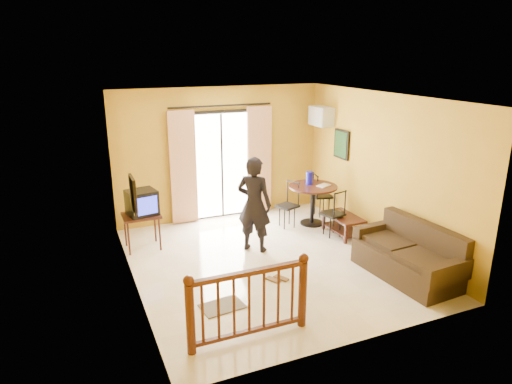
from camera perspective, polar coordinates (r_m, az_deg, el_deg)
name	(u,v)px	position (r m, az deg, el deg)	size (l,w,h in m)	color
ground	(269,262)	(7.98, 1.66, -8.69)	(5.00, 5.00, 0.00)	beige
room_shell	(270,166)	(7.39, 1.78, 3.27)	(5.00, 5.00, 5.00)	white
balcony_door	(222,164)	(9.71, -4.28, 3.48)	(2.25, 0.14, 2.46)	black
tv_table	(141,219)	(8.53, -14.14, -3.23)	(0.66, 0.55, 0.66)	black
television	(142,202)	(8.44, -14.08, -1.28)	(0.57, 0.54, 0.45)	black
picture_left	(133,195)	(6.65, -15.10, -0.32)	(0.05, 0.42, 0.52)	black
dining_table	(313,194)	(9.50, 7.10, -0.19)	(1.00, 1.00, 0.83)	black
water_jug	(309,178)	(9.50, 6.70, 1.74)	(0.15, 0.15, 0.27)	#1613B2
serving_tray	(324,185)	(9.46, 8.45, 0.82)	(0.28, 0.18, 0.02)	beige
dining_chairs	(313,225)	(9.62, 7.14, -4.15)	(1.52, 1.57, 0.95)	black
air_conditioner	(321,116)	(9.97, 8.12, 9.36)	(0.31, 0.60, 0.40)	silver
botanical_print	(341,144)	(9.58, 10.63, 5.88)	(0.05, 0.50, 0.60)	black
coffee_table	(343,222)	(9.16, 10.84, -3.70)	(0.50, 0.89, 0.40)	black
bowl	(339,211)	(9.24, 10.28, -2.38)	(0.21, 0.21, 0.06)	brown
sofa	(410,257)	(7.78, 18.65, -7.70)	(0.97, 1.89, 0.88)	#2F2112
standing_person	(254,204)	(8.11, -0.24, -1.57)	(0.64, 0.42, 1.74)	black
stair_balustrade	(249,299)	(5.77, -0.86, -13.21)	(1.63, 0.13, 1.04)	#471E0F
doormat	(222,306)	(6.71, -4.24, -14.04)	(0.60, 0.40, 0.02)	#5F574C
sandals	(277,279)	(7.39, 2.67, -10.81)	(0.34, 0.27, 0.03)	brown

